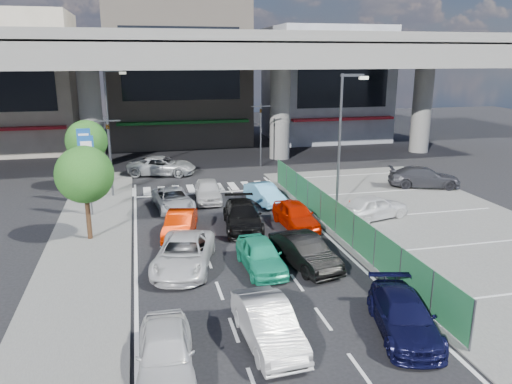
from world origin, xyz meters
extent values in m
plane|color=black|center=(0.00, 0.00, 0.00)|extent=(120.00, 120.00, 0.00)
cube|color=#575755|center=(11.00, 2.00, 0.03)|extent=(12.00, 28.00, 0.06)
cube|color=#575755|center=(-7.00, 4.00, 0.06)|extent=(4.00, 30.00, 0.12)
cylinder|color=slate|center=(-8.00, 22.00, 4.00)|extent=(1.80, 1.80, 8.00)
cylinder|color=slate|center=(8.00, 22.00, 4.00)|extent=(1.80, 1.80, 8.00)
cylinder|color=slate|center=(22.00, 22.00, 4.00)|extent=(1.80, 1.80, 8.00)
cube|color=slate|center=(0.00, 22.00, 9.00)|extent=(64.00, 14.00, 2.00)
cube|color=slate|center=(0.00, 15.20, 10.30)|extent=(64.00, 0.40, 0.90)
cube|color=slate|center=(0.00, 28.80, 10.30)|extent=(64.00, 0.40, 0.90)
cube|color=#9D937F|center=(-16.00, 32.00, 6.50)|extent=(12.00, 10.00, 13.00)
cube|color=#A9141E|center=(-16.00, 26.90, 2.80)|extent=(10.80, 1.60, 0.25)
cube|color=gray|center=(0.00, 33.00, 7.50)|extent=(14.00, 10.00, 15.00)
cube|color=#136120|center=(0.00, 27.90, 2.80)|extent=(12.60, 1.60, 0.25)
cube|color=black|center=(0.00, 27.98, 8.25)|extent=(11.20, 0.10, 6.75)
cube|color=gray|center=(16.00, 32.00, 6.00)|extent=(12.00, 10.00, 12.00)
cube|color=#A9141E|center=(16.00, 26.90, 2.80)|extent=(10.80, 1.60, 0.25)
cube|color=black|center=(16.00, 26.98, 6.60)|extent=(9.60, 0.10, 5.40)
cylinder|color=#595B60|center=(-6.20, 12.00, 2.60)|extent=(0.14, 0.14, 5.20)
cube|color=#595B60|center=(-6.20, 12.00, 5.00)|extent=(1.60, 0.08, 0.08)
imported|color=black|center=(-6.20, 12.00, 4.70)|extent=(0.26, 1.24, 0.50)
cylinder|color=#595B60|center=(5.50, 19.00, 2.60)|extent=(0.14, 0.14, 5.20)
cube|color=#595B60|center=(5.50, 19.00, 5.00)|extent=(1.60, 0.08, 0.08)
imported|color=black|center=(5.50, 19.00, 4.70)|extent=(0.26, 1.24, 0.50)
cylinder|color=#595B60|center=(7.00, 6.00, 4.00)|extent=(0.16, 0.16, 8.00)
cube|color=#595B60|center=(7.60, 6.00, 7.90)|extent=(1.40, 0.15, 0.15)
cube|color=silver|center=(8.30, 6.00, 7.75)|extent=(0.50, 0.22, 0.18)
cylinder|color=#595B60|center=(-6.50, 18.00, 4.00)|extent=(0.16, 0.16, 8.00)
cube|color=#595B60|center=(-5.90, 18.00, 7.90)|extent=(1.40, 0.15, 0.15)
cube|color=silver|center=(-5.20, 18.00, 7.75)|extent=(0.50, 0.22, 0.18)
cylinder|color=#595B60|center=(-7.20, 8.00, 1.10)|extent=(0.10, 0.10, 2.20)
cube|color=#154793|center=(-7.20, 8.00, 3.20)|extent=(0.80, 0.12, 3.00)
cube|color=white|center=(-7.20, 7.93, 3.20)|extent=(0.60, 0.02, 2.40)
cylinder|color=#595B60|center=(-7.60, 11.00, 1.10)|extent=(0.10, 0.10, 2.20)
cube|color=#154793|center=(-7.60, 11.00, 3.20)|extent=(0.80, 0.12, 3.00)
cube|color=white|center=(-7.60, 10.93, 3.20)|extent=(0.60, 0.02, 2.40)
cylinder|color=#382314|center=(-7.00, 4.00, 1.20)|extent=(0.24, 0.24, 2.40)
sphere|color=#194C15|center=(-7.00, 4.00, 3.40)|extent=(2.80, 2.80, 2.80)
cylinder|color=#382314|center=(-7.80, 14.50, 1.20)|extent=(0.24, 0.24, 2.40)
sphere|color=#194C15|center=(-7.80, 14.50, 3.40)|extent=(2.80, 2.80, 2.80)
imported|color=silver|center=(-3.96, -7.87, 0.69)|extent=(1.81, 4.12, 1.38)
imported|color=silver|center=(-0.68, -7.03, 0.69)|extent=(1.71, 4.27, 1.38)
imported|color=black|center=(3.85, -7.50, 0.64)|extent=(2.78, 4.69, 1.28)
imported|color=silver|center=(-2.74, -0.53, 0.69)|extent=(3.45, 5.38, 1.38)
imported|color=#21AC82|center=(0.48, -1.38, 0.67)|extent=(1.71, 3.98, 1.34)
imported|color=black|center=(2.42, -1.52, 0.69)|extent=(2.35, 4.41, 1.38)
imported|color=#B92000|center=(-2.54, 3.62, 0.63)|extent=(2.21, 4.04, 1.26)
imported|color=black|center=(0.82, 4.06, 0.69)|extent=(2.42, 4.90, 1.37)
imported|color=#BB1500|center=(3.63, 3.56, 0.69)|extent=(1.86, 4.14, 1.38)
imported|color=#ABAEB3|center=(-2.55, 8.40, 0.61)|extent=(2.59, 4.64, 1.23)
imported|color=silver|center=(-0.25, 9.70, 0.69)|extent=(1.95, 4.17, 1.38)
imported|color=#5EB3E5|center=(3.12, 8.38, 0.62)|extent=(2.01, 3.93, 1.23)
imported|color=#A0A4A7|center=(-2.72, 17.73, 0.72)|extent=(5.63, 3.64, 1.44)
imported|color=silver|center=(8.30, 3.78, 0.76)|extent=(4.36, 2.62, 1.39)
imported|color=#35353A|center=(14.95, 9.51, 0.77)|extent=(5.24, 3.43, 1.41)
cone|color=red|center=(7.59, 5.49, 0.40)|extent=(0.44, 0.44, 0.68)
camera|label=1|loc=(-4.33, -20.78, 8.92)|focal=35.00mm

